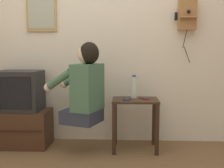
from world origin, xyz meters
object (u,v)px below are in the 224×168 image
at_px(framed_picture, 41,11).
at_px(person, 85,86).
at_px(television, 20,91).
at_px(cell_phone_spare, 144,98).
at_px(water_bottle, 134,87).
at_px(wall_phone_antique, 187,14).
at_px(cell_phone_held, 127,99).

bearing_deg(framed_picture, person, -37.73).
bearing_deg(person, framed_picture, 73.45).
xyz_separation_m(television, cell_phone_spare, (1.41, -0.06, -0.07)).
bearing_deg(water_bottle, person, -157.21).
bearing_deg(wall_phone_antique, framed_picture, 178.50).
xyz_separation_m(cell_phone_spare, water_bottle, (-0.11, 0.07, 0.12)).
bearing_deg(cell_phone_spare, water_bottle, 123.52).
distance_m(television, cell_phone_spare, 1.41).
height_order(framed_picture, water_bottle, framed_picture).
distance_m(person, framed_picture, 1.09).
distance_m(person, cell_phone_held, 0.48).
bearing_deg(cell_phone_held, person, -150.66).
relative_size(person, wall_phone_antique, 1.12).
height_order(person, television, person).
relative_size(television, cell_phone_held, 3.53).
xyz_separation_m(television, cell_phone_held, (1.22, -0.13, -0.07)).
height_order(television, water_bottle, television).
relative_size(television, wall_phone_antique, 0.64).
bearing_deg(person, television, 95.88).
relative_size(wall_phone_antique, framed_picture, 1.62).
bearing_deg(wall_phone_antique, cell_phone_spare, -153.57).
relative_size(wall_phone_antique, cell_phone_held, 5.55).
xyz_separation_m(wall_phone_antique, framed_picture, (-1.69, 0.04, 0.05)).
height_order(framed_picture, cell_phone_held, framed_picture).
bearing_deg(television, cell_phone_spare, -2.45).
height_order(person, water_bottle, person).
bearing_deg(cell_phone_spare, person, 167.24).
relative_size(wall_phone_antique, cell_phone_spare, 5.51).
distance_m(person, cell_phone_spare, 0.67).
bearing_deg(wall_phone_antique, television, -174.52).
distance_m(cell_phone_spare, water_bottle, 0.17).
relative_size(cell_phone_spare, water_bottle, 0.54).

